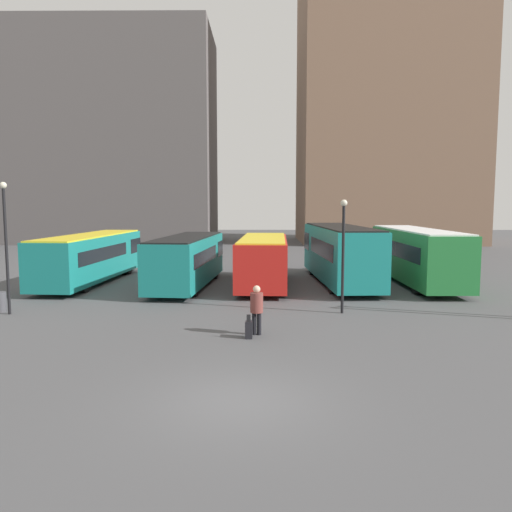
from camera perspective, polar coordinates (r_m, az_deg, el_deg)
The scene contains 13 objects.
ground_plane at distance 12.14m, azimuth -2.02°, elevation -16.27°, with size 160.00×160.00×0.00m, color #4C4C4F.
building_block_left at distance 66.54m, azimuth -18.87°, elevation 12.58°, with size 31.34×13.06×25.39m.
building_block_right at distance 65.72m, azimuth 14.57°, elevation 17.93°, with size 20.49×15.36×37.00m.
bus_0 at distance 31.16m, azimuth -18.29°, elevation 0.00°, with size 3.21×11.44×2.83m.
bus_1 at distance 28.26m, azimuth -7.83°, elevation -0.35°, with size 3.24×9.96×2.82m.
bus_2 at distance 28.13m, azimuth 0.84°, elevation -0.40°, with size 2.96×9.27×2.76m.
bus_3 at distance 29.54m, azimuth 9.51°, elevation 0.44°, with size 3.14×11.39×3.34m.
bus_4 at distance 30.43m, azimuth 17.79°, elevation 0.24°, with size 2.60×11.26×3.18m.
traveler at distance 17.60m, azimuth 0.07°, elevation -5.69°, with size 0.47×0.47×1.76m.
suitcase at distance 17.34m, azimuth -0.83°, elevation -8.39°, with size 0.25×0.38×0.85m.
lamp_post_0 at distance 23.06m, azimuth -26.69°, elevation 1.96°, with size 0.28×0.28×5.51m.
lamp_post_3 at distance 21.16m, azimuth 9.93°, elevation 1.18°, with size 0.28×0.28×4.79m.
trash_bin at distance 24.16m, azimuth -27.23°, elevation -4.67°, with size 0.52×0.52×0.85m.
Camera 1 is at (0.52, -11.23, 4.58)m, focal length 35.00 mm.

